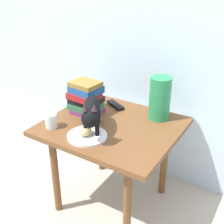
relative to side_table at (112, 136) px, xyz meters
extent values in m
plane|color=#B2A899|center=(0.00, 0.00, -0.49)|extent=(6.00, 6.00, 0.00)
cube|color=silver|center=(0.00, 0.45, 0.61)|extent=(4.00, 0.04, 2.20)
cube|color=brown|center=(0.00, 0.00, 0.06)|extent=(0.75, 0.66, 0.03)
cylinder|color=brown|center=(-0.25, -0.25, -0.22)|extent=(0.04, 0.04, 0.54)
cylinder|color=brown|center=(0.25, -0.25, -0.22)|extent=(0.04, 0.04, 0.54)
cylinder|color=brown|center=(-0.25, 0.25, -0.22)|extent=(0.04, 0.04, 0.54)
cylinder|color=brown|center=(0.25, 0.25, -0.22)|extent=(0.04, 0.04, 0.54)
cylinder|color=white|center=(-0.04, -0.19, 0.08)|extent=(0.22, 0.22, 0.01)
ellipsoid|color=#E0BC7A|center=(-0.04, -0.20, 0.12)|extent=(0.07, 0.09, 0.05)
cylinder|color=black|center=(0.01, -0.16, 0.13)|extent=(0.02, 0.02, 0.10)
cylinder|color=black|center=(-0.04, -0.20, 0.13)|extent=(0.02, 0.02, 0.10)
cylinder|color=black|center=(-0.08, -0.03, 0.13)|extent=(0.02, 0.02, 0.10)
cylinder|color=black|center=(-0.13, -0.06, 0.13)|extent=(0.02, 0.02, 0.10)
ellipsoid|color=black|center=(-0.06, -0.11, 0.21)|extent=(0.22, 0.27, 0.11)
sphere|color=black|center=(0.02, -0.24, 0.23)|extent=(0.09, 0.09, 0.09)
cone|color=#332224|center=(0.04, -0.23, 0.29)|extent=(0.03, 0.03, 0.03)
cone|color=#332224|center=(0.00, -0.25, 0.29)|extent=(0.03, 0.03, 0.03)
cylinder|color=black|center=(-0.17, 0.06, 0.22)|extent=(0.10, 0.15, 0.02)
cube|color=#72337A|center=(-0.21, 0.05, 0.09)|extent=(0.18, 0.15, 0.03)
cube|color=#336B4C|center=(-0.22, 0.04, 0.12)|extent=(0.19, 0.14, 0.03)
cube|color=black|center=(-0.23, 0.06, 0.16)|extent=(0.18, 0.16, 0.04)
cube|color=maroon|center=(-0.23, 0.04, 0.19)|extent=(0.18, 0.16, 0.04)
cube|color=#1E4C8C|center=(-0.22, 0.05, 0.23)|extent=(0.19, 0.17, 0.04)
cube|color=olive|center=(-0.22, 0.05, 0.27)|extent=(0.18, 0.15, 0.03)
cylinder|color=#288C51|center=(0.19, 0.22, 0.21)|extent=(0.13, 0.13, 0.26)
cylinder|color=silver|center=(-0.27, -0.21, 0.12)|extent=(0.07, 0.07, 0.08)
cylinder|color=silver|center=(-0.27, -0.21, 0.10)|extent=(0.06, 0.06, 0.04)
cube|color=black|center=(-0.11, 0.22, 0.09)|extent=(0.15, 0.11, 0.02)
camera|label=1|loc=(0.79, -1.27, 0.90)|focal=47.20mm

